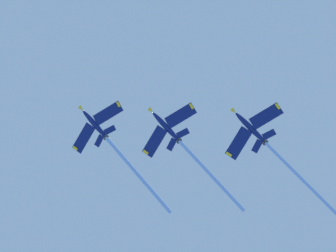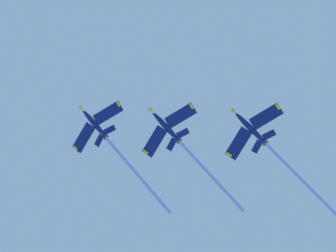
{
  "view_description": "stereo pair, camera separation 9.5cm",
  "coord_description": "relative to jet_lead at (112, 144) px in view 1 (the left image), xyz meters",
  "views": [
    {
      "loc": [
        0.99,
        26.22,
        1.97
      ],
      "look_at": [
        -19.06,
        11.91,
        163.6
      ],
      "focal_mm": 60.63,
      "sensor_mm": 36.0,
      "label": 1
    },
    {
      "loc": [
        1.05,
        26.14,
        1.97
      ],
      "look_at": [
        -19.06,
        11.91,
        163.6
      ],
      "focal_mm": 60.63,
      "sensor_mm": 36.0,
      "label": 2
    }
  ],
  "objects": [
    {
      "name": "jet_second",
      "position": [
        -10.63,
        17.44,
        -6.23
      ],
      "size": [
        36.69,
        19.85,
        17.66
      ],
      "color": "navy"
    },
    {
      "name": "jet_lead",
      "position": [
        0.0,
        0.0,
        0.0
      ],
      "size": [
        39.14,
        19.85,
        20.02
      ],
      "color": "navy"
    },
    {
      "name": "jet_third",
      "position": [
        -24.77,
        37.13,
        -13.46
      ],
      "size": [
        42.88,
        19.84,
        20.74
      ],
      "color": "navy"
    }
  ]
}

